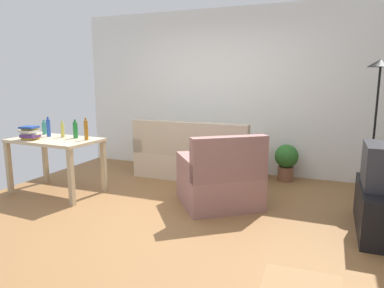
% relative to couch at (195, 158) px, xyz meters
% --- Properties ---
extents(ground_plane, '(5.20, 4.40, 0.02)m').
position_rel_couch_xyz_m(ground_plane, '(0.28, -1.59, -0.32)').
color(ground_plane, olive).
extents(wall_rear, '(5.20, 0.10, 2.70)m').
position_rel_couch_xyz_m(wall_rear, '(0.28, 0.61, 1.04)').
color(wall_rear, white).
rests_on(wall_rear, ground_plane).
extents(couch, '(1.86, 0.84, 0.92)m').
position_rel_couch_xyz_m(couch, '(0.00, 0.00, 0.00)').
color(couch, beige).
rests_on(couch, ground_plane).
extents(tv_stand, '(0.44, 1.10, 0.48)m').
position_rel_couch_xyz_m(tv_stand, '(2.53, -1.25, -0.07)').
color(tv_stand, black).
rests_on(tv_stand, ground_plane).
extents(torchiere_lamp, '(0.32, 0.32, 1.81)m').
position_rel_couch_xyz_m(torchiere_lamp, '(2.53, -0.03, 1.11)').
color(torchiere_lamp, black).
rests_on(torchiere_lamp, ground_plane).
extents(desk, '(1.24, 0.77, 0.76)m').
position_rel_couch_xyz_m(desk, '(-1.48, -1.46, 0.34)').
color(desk, '#C6B28E').
rests_on(desk, ground_plane).
extents(potted_plant, '(0.36, 0.36, 0.57)m').
position_rel_couch_xyz_m(potted_plant, '(1.40, 0.31, 0.02)').
color(potted_plant, brown).
rests_on(potted_plant, ground_plane).
extents(armchair, '(1.22, 1.21, 0.92)m').
position_rel_couch_xyz_m(armchair, '(0.78, -1.12, 0.01)').
color(armchair, '#996B66').
rests_on(armchair, ground_plane).
extents(bottle_tall, '(0.06, 0.06, 0.21)m').
position_rel_couch_xyz_m(bottle_tall, '(-1.91, -1.21, 0.54)').
color(bottle_tall, teal).
rests_on(bottle_tall, desk).
extents(bottle_blue, '(0.06, 0.06, 0.28)m').
position_rel_couch_xyz_m(bottle_blue, '(-1.69, -1.35, 0.58)').
color(bottle_blue, '#2347A3').
rests_on(bottle_blue, desk).
extents(bottle_squat, '(0.05, 0.05, 0.23)m').
position_rel_couch_xyz_m(bottle_squat, '(-1.46, -1.32, 0.55)').
color(bottle_squat, '#BCB24C').
rests_on(bottle_squat, desk).
extents(bottle_green, '(0.06, 0.06, 0.26)m').
position_rel_couch_xyz_m(bottle_green, '(-1.25, -1.31, 0.57)').
color(bottle_green, '#1E722D').
rests_on(bottle_green, desk).
extents(bottle_amber, '(0.05, 0.05, 0.30)m').
position_rel_couch_xyz_m(bottle_amber, '(-1.01, -1.39, 0.59)').
color(bottle_amber, '#9E6019').
rests_on(bottle_amber, desk).
extents(book_stack, '(0.29, 0.21, 0.18)m').
position_rel_couch_xyz_m(book_stack, '(-1.73, -1.63, 0.54)').
color(book_stack, '#B7932D').
rests_on(book_stack, desk).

